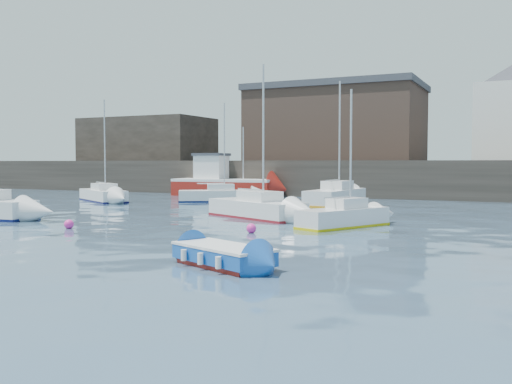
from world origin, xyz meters
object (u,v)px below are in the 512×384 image
at_px(sailboat_f, 336,196).
at_px(buoy_mid, 251,233).
at_px(buoy_near, 69,228).
at_px(sailboat_e, 103,195).
at_px(sailboat_b, 256,208).
at_px(sailboat_h, 217,195).
at_px(sailboat_c, 344,216).
at_px(blue_dinghy, 223,255).
at_px(buoy_far, 310,221).
at_px(fishing_boat, 222,182).

bearing_deg(sailboat_f, buoy_mid, -84.54).
bearing_deg(buoy_near, sailboat_e, 125.83).
bearing_deg(sailboat_b, sailboat_e, 157.47).
distance_m(sailboat_h, buoy_mid, 18.51).
bearing_deg(sailboat_h, sailboat_e, -156.67).
bearing_deg(sailboat_b, sailboat_f, 84.90).
relative_size(sailboat_c, buoy_mid, 15.04).
height_order(blue_dinghy, buoy_mid, blue_dinghy).
relative_size(sailboat_c, buoy_far, 13.69).
distance_m(sailboat_e, buoy_far, 19.68).
bearing_deg(blue_dinghy, buoy_near, 154.05).
distance_m(fishing_boat, buoy_near, 24.98).
height_order(sailboat_b, sailboat_e, sailboat_b).
relative_size(sailboat_b, sailboat_h, 1.09).
bearing_deg(fishing_boat, buoy_near, -76.48).
relative_size(sailboat_e, sailboat_h, 1.03).
xyz_separation_m(fishing_boat, sailboat_c, (16.36, -18.60, -0.66)).
distance_m(fishing_boat, sailboat_b, 19.97).
bearing_deg(sailboat_f, blue_dinghy, -79.91).
xyz_separation_m(blue_dinghy, buoy_near, (-10.34, 5.03, -0.33)).
bearing_deg(sailboat_f, fishing_boat, 152.94).
height_order(fishing_boat, sailboat_e, sailboat_e).
bearing_deg(sailboat_f, sailboat_h, -175.63).
xyz_separation_m(sailboat_f, sailboat_h, (-8.71, -0.67, -0.12)).
bearing_deg(sailboat_c, sailboat_h, 137.84).
height_order(sailboat_e, buoy_near, sailboat_e).
xyz_separation_m(sailboat_b, buoy_near, (-5.30, -7.69, -0.50)).
bearing_deg(buoy_far, sailboat_f, 101.07).
relative_size(sailboat_e, buoy_near, 17.92).
bearing_deg(sailboat_c, blue_dinghy, -90.98).
height_order(sailboat_c, buoy_far, sailboat_c).
distance_m(sailboat_f, buoy_far, 10.90).
relative_size(blue_dinghy, fishing_boat, 0.38).
relative_size(blue_dinghy, buoy_far, 7.65).
relative_size(sailboat_c, sailboat_h, 0.85).
distance_m(sailboat_c, sailboat_h, 17.54).
height_order(blue_dinghy, sailboat_h, sailboat_h).
bearing_deg(buoy_mid, sailboat_c, 52.78).
relative_size(fishing_boat, sailboat_f, 1.09).
xyz_separation_m(buoy_near, buoy_mid, (7.76, 2.02, 0.00)).
bearing_deg(buoy_near, sailboat_b, 55.43).
bearing_deg(fishing_boat, sailboat_f, -27.06).
distance_m(buoy_near, buoy_mid, 8.02).
distance_m(blue_dinghy, buoy_mid, 7.52).
xyz_separation_m(blue_dinghy, sailboat_b, (-5.04, 12.72, 0.17)).
xyz_separation_m(buoy_near, buoy_far, (8.32, 7.42, 0.00)).
bearing_deg(buoy_near, fishing_boat, 103.52).
distance_m(sailboat_b, buoy_far, 3.07).
relative_size(sailboat_f, sailboat_h, 1.17).
relative_size(sailboat_e, sailboat_f, 0.88).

